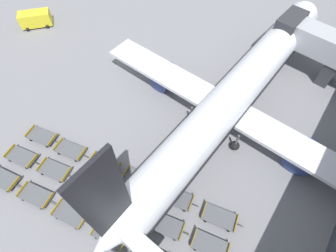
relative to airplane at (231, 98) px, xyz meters
name	(u,v)px	position (x,y,z in m)	size (l,w,h in m)	color
ground_plane	(136,59)	(-15.47, 1.36, -3.44)	(500.00, 500.00, 0.00)	gray
airplane	(231,98)	(0.00, 0.00, 0.00)	(33.44, 42.14, 14.51)	silver
service_van	(35,19)	(-33.21, -1.81, -2.20)	(4.59, 4.92, 2.29)	yellow
baggage_dolly_row_near_col_a	(3,179)	(-14.32, -20.75, -2.95)	(3.99, 2.34, 0.92)	#515459
baggage_dolly_row_near_col_b	(36,196)	(-10.20, -19.88, -2.95)	(3.99, 2.40, 0.92)	#515459
baggage_dolly_row_near_col_c	(71,214)	(-6.07, -19.10, -2.95)	(3.99, 2.31, 0.92)	#515459
baggage_dolly_row_near_col_d	(111,234)	(-1.80, -18.16, -2.95)	(3.99, 2.30, 0.92)	#515459
baggage_dolly_row_mid_a_col_a	(22,157)	(-14.94, -18.06, -2.95)	(3.99, 2.38, 0.92)	#515459
baggage_dolly_row_mid_a_col_b	(55,170)	(-10.86, -16.99, -2.95)	(3.99, 2.42, 0.92)	#515459
baggage_dolly_row_mid_a_col_c	(90,188)	(-6.45, -16.17, -2.95)	(3.99, 2.41, 0.92)	#515459
baggage_dolly_row_mid_a_col_d	(125,204)	(-2.59, -15.29, -2.95)	(3.98, 2.16, 0.92)	#515459
baggage_dolly_row_mid_a_col_e	(166,225)	(1.82, -14.55, -2.95)	(3.99, 2.42, 0.92)	#515459
baggage_dolly_row_mid_a_col_f	(210,245)	(5.96, -13.62, -2.95)	(3.99, 2.37, 0.92)	#515459
baggage_dolly_row_mid_b_col_a	(42,136)	(-15.31, -15.09, -2.95)	(3.99, 2.43, 0.92)	#515459
baggage_dolly_row_mid_b_col_b	(71,150)	(-11.34, -14.37, -2.95)	(3.99, 2.37, 0.92)	#515459
baggage_dolly_row_mid_b_col_c	(104,164)	(-7.16, -13.47, -2.95)	(3.99, 2.30, 0.92)	#515459
baggage_dolly_row_mid_b_col_d	(139,179)	(-3.12, -12.55, -2.95)	(3.98, 2.23, 0.92)	#515459
baggage_dolly_row_mid_b_col_e	(176,198)	(1.06, -11.88, -2.95)	(3.99, 2.41, 0.92)	#515459
baggage_dolly_row_mid_b_col_f	(220,217)	(5.39, -10.99, -2.95)	(3.99, 2.41, 0.92)	#515459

